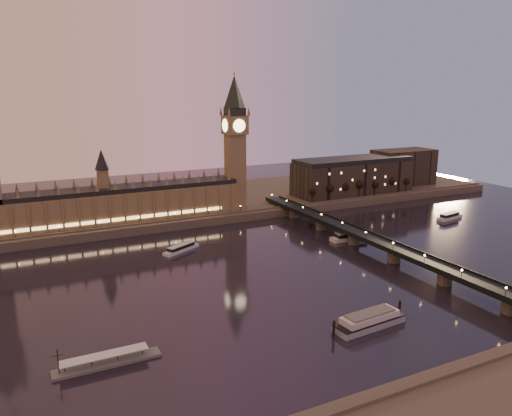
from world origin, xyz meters
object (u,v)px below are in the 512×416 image
(cruise_boat_b, at_px, (351,236))
(pontoon_pier, at_px, (107,362))
(moored_barge, at_px, (370,320))
(cruise_boat_a, at_px, (181,248))

(cruise_boat_b, relative_size, pontoon_pier, 0.77)
(moored_barge, xyz_separation_m, pontoon_pier, (-105.25, 19.03, -1.88))
(cruise_boat_a, distance_m, cruise_boat_b, 112.42)
(cruise_boat_a, xyz_separation_m, moored_barge, (39.72, -132.22, 1.12))
(cruise_boat_b, distance_m, moored_barge, 124.88)
(moored_barge, bearing_deg, cruise_boat_a, 102.12)
(cruise_boat_a, height_order, pontoon_pier, pontoon_pier)
(cruise_boat_a, distance_m, moored_barge, 138.06)
(cruise_boat_a, bearing_deg, moored_barge, -101.19)
(pontoon_pier, bearing_deg, moored_barge, -10.25)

